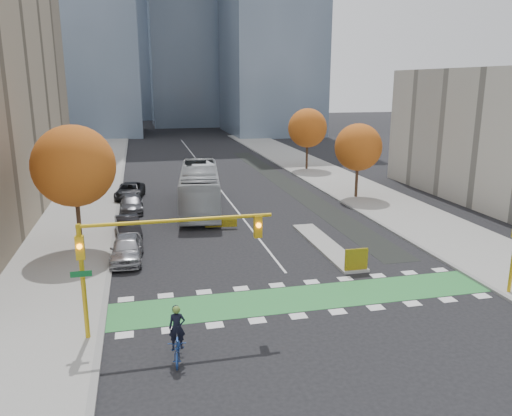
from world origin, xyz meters
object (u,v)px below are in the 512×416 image
parked_car_d (130,191)px  parked_car_a (127,248)px  hazard_board (356,259)px  parked_car_b (128,227)px  parked_car_c (132,204)px  tree_west (74,166)px  cyclist (178,342)px  tree_east_near (358,147)px  tree_east_far (308,128)px  bus (200,188)px  traffic_signal_west (144,247)px

parked_car_d → parked_car_a: bearing=-83.2°
hazard_board → parked_car_b: parked_car_b is taller
parked_car_c → tree_west: bearing=-108.5°
cyclist → parked_car_d: bearing=100.7°
tree_west → tree_east_near: bearing=22.6°
cyclist → tree_east_far: bearing=71.3°
cyclist → tree_west: bearing=115.5°
parked_car_b → cyclist: bearing=-89.2°
bus → parked_car_d: (-6.00, 5.48, -1.15)m
hazard_board → parked_car_c: (-12.79, 17.49, -0.13)m
parked_car_c → parked_car_a: bearing=-91.1°
tree_east_far → parked_car_a: 36.17m
traffic_signal_west → parked_car_a: 10.34m
tree_east_far → traffic_signal_west: 43.61m
bus → parked_car_c: bearing=-177.8°
tree_east_near → parked_car_c: bearing=-179.1°
hazard_board → cyclist: cyclist is taller
parked_car_c → parked_car_d: bearing=92.3°
tree_east_far → bus: size_ratio=0.57×
hazard_board → parked_car_a: parked_car_a is taller
parked_car_c → parked_car_d: parked_car_d is taller
parked_car_b → tree_east_far: bearing=41.5°
parked_car_c → tree_east_far: bearing=37.4°
tree_west → cyclist: 16.55m
tree_west → cyclist: tree_west is taller
tree_east_far → parked_car_a: tree_east_far is taller
tree_west → parked_car_b: size_ratio=1.84×
tree_east_far → traffic_signal_west: size_ratio=0.90×
parked_car_a → parked_car_c: parked_car_a is taller
tree_east_far → parked_car_d: tree_east_far is taller
parked_car_a → parked_car_b: parked_car_a is taller
tree_west → tree_east_far: tree_west is taller
hazard_board → tree_east_near: tree_east_near is taller
traffic_signal_west → bus: bearing=77.2°
parked_car_a → tree_west: bearing=140.3°
hazard_board → parked_car_d: bearing=120.0°
parked_car_a → parked_car_c: (0.21, 12.43, -0.13)m
hazard_board → bus: bus is taller
hazard_board → parked_car_c: size_ratio=0.30×
parked_car_b → tree_east_near: bearing=13.9°
tree_east_near → parked_car_a: (-21.00, -12.75, -4.06)m
hazard_board → tree_west: (-16.00, 7.80, 4.82)m
traffic_signal_west → parked_car_d: size_ratio=1.61×
tree_west → parked_car_d: size_ratio=1.56×
hazard_board → parked_car_a: size_ratio=0.30×
hazard_board → tree_east_near: size_ratio=0.20×
tree_east_far → parked_car_d: 24.71m
tree_east_near → cyclist: bearing=-127.1°
bus → parked_car_c: bus is taller
tree_east_far → parked_car_d: bearing=-152.2°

